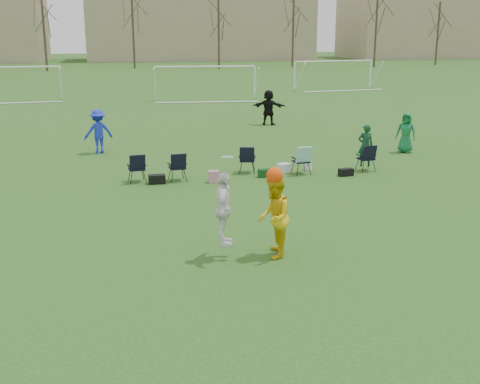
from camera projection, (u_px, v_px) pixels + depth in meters
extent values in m
plane|color=#264B17|center=(230.00, 263.00, 13.10)|extent=(260.00, 260.00, 0.00)
imported|color=#1A2FCA|center=(98.00, 131.00, 24.69)|extent=(1.31, 0.96, 1.81)
imported|color=#126939|center=(406.00, 133.00, 24.87)|extent=(0.97, 0.91, 1.66)
imported|color=black|center=(269.00, 107.00, 32.22)|extent=(1.81, 1.18, 1.87)
imported|color=white|center=(223.00, 209.00, 13.11)|extent=(0.60, 1.03, 1.65)
imported|color=yellow|center=(274.00, 217.00, 13.27)|extent=(0.92, 1.05, 1.84)
sphere|color=#EF440C|center=(275.00, 176.00, 13.03)|extent=(0.37, 0.37, 0.37)
cylinder|color=white|center=(227.00, 157.00, 12.86)|extent=(0.27, 0.27, 0.06)
imported|color=#103D23|center=(365.00, 145.00, 21.64)|extent=(0.61, 0.46, 1.52)
cube|color=black|center=(157.00, 179.00, 19.90)|extent=(0.55, 0.30, 0.30)
cube|color=#C6809C|center=(214.00, 177.00, 20.04)|extent=(0.36, 0.23, 0.40)
cube|color=#103C14|center=(265.00, 173.00, 20.82)|extent=(0.47, 0.32, 0.28)
cube|color=white|center=(284.00, 168.00, 21.50)|extent=(0.47, 0.37, 0.32)
cylinder|color=white|center=(308.00, 166.00, 21.89)|extent=(0.26, 0.26, 0.30)
cube|color=black|center=(346.00, 172.00, 20.98)|extent=(0.53, 0.32, 0.26)
cube|color=black|center=(137.00, 168.00, 20.06)|extent=(0.67, 0.67, 0.96)
cube|color=black|center=(177.00, 167.00, 20.23)|extent=(0.66, 0.66, 0.96)
cube|color=black|center=(247.00, 159.00, 21.39)|extent=(0.73, 0.73, 0.96)
cube|color=black|center=(301.00, 160.00, 21.21)|extent=(0.66, 0.66, 0.96)
cube|color=black|center=(366.00, 158.00, 21.66)|extent=(0.66, 0.66, 0.96)
cylinder|color=white|center=(61.00, 83.00, 44.09)|extent=(0.12, 0.12, 2.40)
cylinder|color=white|center=(6.00, 67.00, 42.79)|extent=(7.28, 0.76, 0.12)
cylinder|color=white|center=(155.00, 84.00, 43.40)|extent=(0.12, 0.12, 2.40)
cylinder|color=white|center=(255.00, 83.00, 44.29)|extent=(0.12, 0.12, 2.40)
cylinder|color=white|center=(205.00, 67.00, 43.54)|extent=(7.29, 0.63, 0.12)
cylinder|color=white|center=(295.00, 76.00, 50.63)|extent=(0.12, 0.12, 2.40)
cylinder|color=white|center=(370.00, 74.00, 52.96)|extent=(0.12, 0.12, 2.40)
cylinder|color=white|center=(334.00, 61.00, 51.48)|extent=(7.25, 1.13, 0.12)
cylinder|color=#382B21|center=(44.00, 29.00, 74.58)|extent=(0.28, 0.28, 10.20)
cylinder|color=#382B21|center=(133.00, 25.00, 79.34)|extent=(0.28, 0.28, 11.40)
cylinder|color=#382B21|center=(219.00, 34.00, 78.89)|extent=(0.28, 0.28, 9.00)
cylinder|color=#382B21|center=(293.00, 29.00, 83.65)|extent=(0.28, 0.28, 10.20)
cylinder|color=#382B21|center=(376.00, 25.00, 82.72)|extent=(0.28, 0.28, 11.40)
cylinder|color=#382B21|center=(438.00, 34.00, 87.95)|extent=(0.28, 0.28, 9.00)
cube|color=tan|center=(199.00, 27.00, 104.86)|extent=(38.00, 16.00, 11.00)
cube|color=tan|center=(426.00, 22.00, 112.71)|extent=(30.00, 16.00, 13.00)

